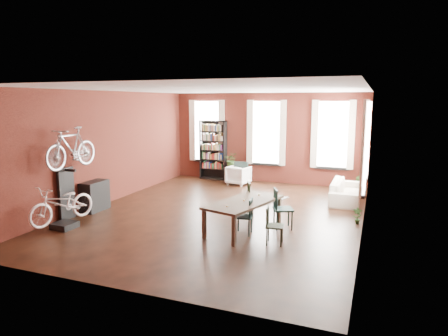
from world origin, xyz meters
The scene contains 19 objects.
room centered at (0.25, 0.62, 2.14)m, with size 9.00×9.04×3.22m.
dining_table centered at (0.99, -1.07, 0.35)m, with size 0.93×2.04×0.69m, color #47382A.
dining_chair_a centered at (1.06, -1.29, 0.40)m, with size 0.37×0.37×0.81m, color #1A3939.
dining_chair_b centered at (0.62, -0.13, 0.45)m, with size 0.42×0.42×0.90m, color black.
dining_chair_c centered at (1.85, -1.66, 0.39)m, with size 0.36×0.36×0.78m, color black.
dining_chair_d centered at (1.78, -0.58, 0.46)m, with size 0.43×0.43×0.92m, color #1B3B39.
bookshelf centered at (-2.00, 4.30, 1.10)m, with size 1.00×0.32×2.20m, color black.
white_armchair centered at (-0.79, 3.71, 0.36)m, with size 0.70×0.66×0.72m, color white.
cream_sofa centered at (2.95, 2.60, 0.41)m, with size 2.08×0.61×0.81m, color beige.
striped_rug centered at (0.49, 1.80, 0.01)m, with size 1.08×1.72×0.01m, color black.
bike_trainer centered at (-2.95, -2.41, 0.07)m, with size 0.48×0.48×0.14m, color black.
bike_wall_rack centered at (-3.40, -1.80, 0.65)m, with size 0.16×0.60×1.30m, color black.
console_table centered at (-3.28, -0.90, 0.40)m, with size 0.40×0.80×0.80m, color black.
plant_stand centered at (-1.24, 4.17, 0.26)m, with size 0.26×0.26×0.52m, color black.
plant_by_sofa centered at (3.19, 3.90, 0.13)m, with size 0.31×0.57×0.25m, color #2F5B24.
plant_small centered at (3.37, 0.38, 0.07)m, with size 0.21×0.40×0.14m, color #2B5C25.
bicycle_floor centered at (-2.98, -2.39, 0.98)m, with size 0.59×0.88×1.68m, color silver.
bicycle_hung centered at (-3.15, -1.80, 2.13)m, with size 0.47×1.00×1.66m, color #A5A8AD.
plant_on_stand centered at (-1.22, 4.15, 0.73)m, with size 0.48×0.54×0.42m, color #375C25.
Camera 1 is at (3.71, -9.37, 2.92)m, focal length 32.00 mm.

